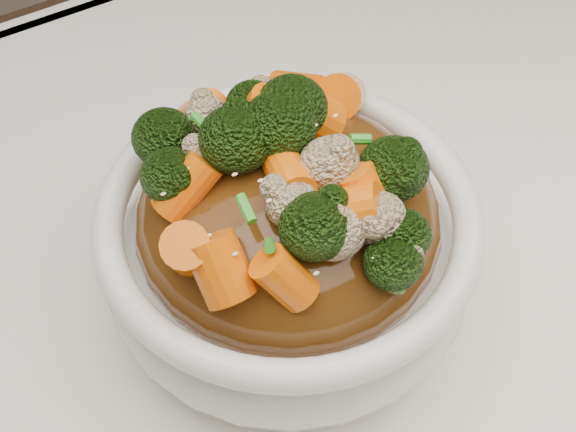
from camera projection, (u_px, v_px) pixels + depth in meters
tablecloth at (376, 330)px, 0.52m from camera, size 1.20×0.80×0.04m
bowl at (288, 251)px, 0.48m from camera, size 0.29×0.29×0.09m
sauce_base at (288, 219)px, 0.46m from camera, size 0.23×0.23×0.10m
carrots at (288, 141)px, 0.41m from camera, size 0.23×0.23×0.05m
broccoli at (288, 143)px, 0.41m from camera, size 0.23×0.23×0.05m
cauliflower at (288, 146)px, 0.41m from camera, size 0.23×0.23×0.04m
scallions at (288, 140)px, 0.41m from camera, size 0.17×0.17×0.02m
sesame_seeds at (288, 140)px, 0.41m from camera, size 0.21×0.21×0.01m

